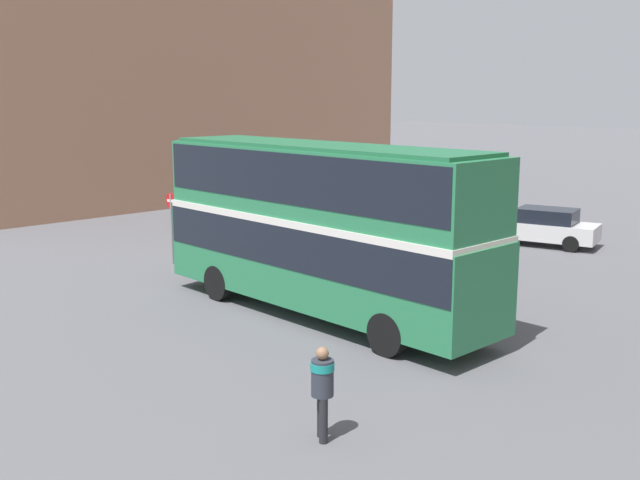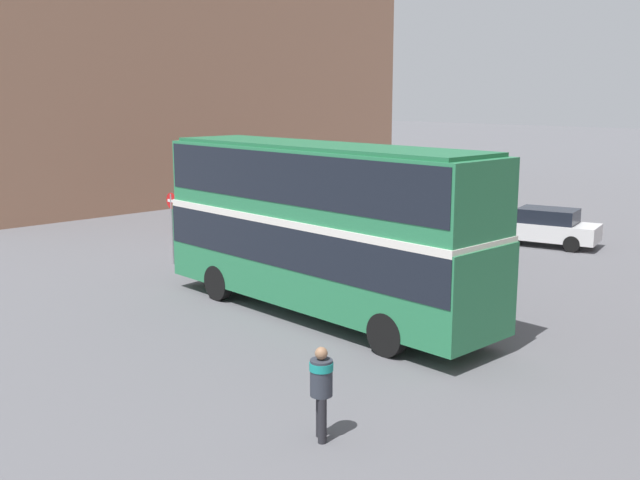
{
  "view_description": "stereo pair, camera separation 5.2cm",
  "coord_description": "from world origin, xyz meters",
  "px_view_note": "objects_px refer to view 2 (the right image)",
  "views": [
    {
      "loc": [
        13.85,
        -14.42,
        6.05
      ],
      "look_at": [
        -0.49,
        -0.43,
        2.14
      ],
      "focal_mm": 42.0,
      "sensor_mm": 36.0,
      "label": 1
    },
    {
      "loc": [
        13.89,
        -14.38,
        6.05
      ],
      "look_at": [
        -0.49,
        -0.43,
        2.14
      ],
      "focal_mm": 42.0,
      "sensor_mm": 36.0,
      "label": 2
    }
  ],
  "objects_px": {
    "no_entry_sign": "(172,217)",
    "double_decker_bus": "(320,219)",
    "pedestrian_foreground": "(321,383)",
    "parked_car_kerb_far": "(235,210)",
    "parked_car_kerb_near": "(544,227)"
  },
  "relations": [
    {
      "from": "pedestrian_foreground",
      "to": "parked_car_kerb_near",
      "type": "height_order",
      "value": "pedestrian_foreground"
    },
    {
      "from": "double_decker_bus",
      "to": "parked_car_kerb_near",
      "type": "relative_size",
      "value": 2.36
    },
    {
      "from": "parked_car_kerb_near",
      "to": "no_entry_sign",
      "type": "height_order",
      "value": "no_entry_sign"
    },
    {
      "from": "double_decker_bus",
      "to": "pedestrian_foreground",
      "type": "bearing_deg",
      "value": -43.13
    },
    {
      "from": "pedestrian_foreground",
      "to": "parked_car_kerb_far",
      "type": "distance_m",
      "value": 21.79
    },
    {
      "from": "double_decker_bus",
      "to": "parked_car_kerb_far",
      "type": "relative_size",
      "value": 2.49
    },
    {
      "from": "double_decker_bus",
      "to": "parked_car_kerb_far",
      "type": "bearing_deg",
      "value": 152.48
    },
    {
      "from": "double_decker_bus",
      "to": "parked_car_kerb_near",
      "type": "xyz_separation_m",
      "value": [
        -0.7,
        13.37,
        -1.96
      ]
    },
    {
      "from": "pedestrian_foreground",
      "to": "parked_car_kerb_near",
      "type": "relative_size",
      "value": 0.37
    },
    {
      "from": "no_entry_sign",
      "to": "double_decker_bus",
      "type": "bearing_deg",
      "value": -4.56
    },
    {
      "from": "parked_car_kerb_near",
      "to": "no_entry_sign",
      "type": "bearing_deg",
      "value": 44.24
    },
    {
      "from": "parked_car_kerb_near",
      "to": "double_decker_bus",
      "type": "bearing_deg",
      "value": 78.22
    },
    {
      "from": "pedestrian_foreground",
      "to": "parked_car_kerb_far",
      "type": "relative_size",
      "value": 0.4
    },
    {
      "from": "no_entry_sign",
      "to": "parked_car_kerb_near",
      "type": "bearing_deg",
      "value": 59.03
    },
    {
      "from": "no_entry_sign",
      "to": "pedestrian_foreground",
      "type": "bearing_deg",
      "value": -23.34
    }
  ]
}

